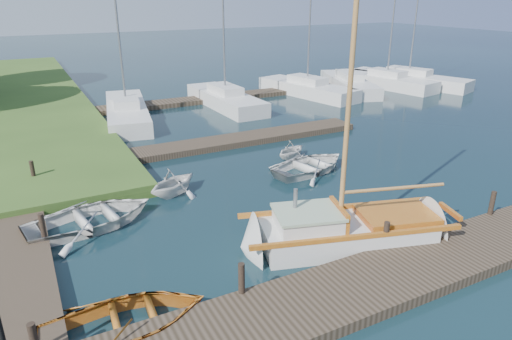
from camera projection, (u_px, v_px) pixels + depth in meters
name	position (u px, v px, depth m)	size (l,w,h in m)	color
ground	(256.00, 201.00, 16.51)	(160.00, 160.00, 0.00)	black
near_dock	(366.00, 285.00, 11.50)	(18.00, 2.20, 0.30)	#2F261A
left_dock	(7.00, 222.00, 14.66)	(2.20, 18.00, 0.30)	#2F261A
far_dock	(231.00, 141.00, 22.69)	(14.00, 1.60, 0.30)	#2F261A
pontoon	(276.00, 92.00, 33.99)	(30.00, 1.60, 0.30)	#2F261A
mooring_post_1	(242.00, 278.00, 10.83)	(0.16, 0.16, 0.80)	black
mooring_post_2	(386.00, 235.00, 12.77)	(0.16, 0.16, 0.80)	black
mooring_post_3	(492.00, 203.00, 14.71)	(0.16, 0.16, 0.80)	black
mooring_post_4	(43.00, 226.00, 13.24)	(0.16, 0.16, 0.80)	black
mooring_post_5	(33.00, 171.00, 17.37)	(0.16, 0.16, 0.80)	black
sailboat	(351.00, 233.00, 13.62)	(7.41, 3.90, 9.83)	silver
dinghy	(126.00, 317.00, 10.04)	(2.59, 3.63, 0.75)	#90350D
tender_a	(91.00, 215.00, 14.53)	(2.87, 4.02, 0.83)	silver
tender_b	(173.00, 180.00, 16.86)	(1.89, 2.19, 1.15)	silver
tender_c	(311.00, 163.00, 19.12)	(2.62, 3.66, 0.76)	silver
tender_d	(292.00, 148.00, 20.66)	(1.55, 1.80, 0.95)	silver
marina_boat_0	(127.00, 110.00, 26.91)	(3.70, 9.13, 11.62)	silver
marina_boat_2	(225.00, 98.00, 30.06)	(2.38, 8.21, 10.21)	silver
marina_boat_4	(307.00, 88.00, 33.32)	(3.90, 8.60, 10.30)	silver
marina_boat_5	(349.00, 83.00, 35.17)	(4.97, 8.74, 12.11)	silver
marina_boat_6	(387.00, 80.00, 36.14)	(3.76, 8.33, 10.34)	silver
marina_boat_7	(409.00, 78.00, 37.00)	(5.27, 9.89, 12.81)	silver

